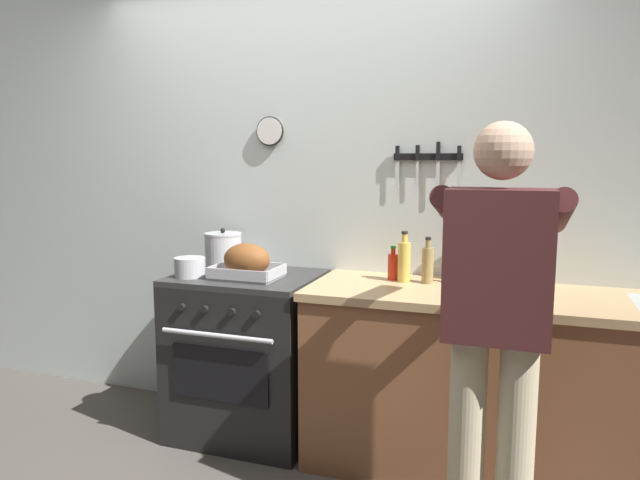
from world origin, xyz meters
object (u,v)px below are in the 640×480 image
(stock_pot, at_px, (223,251))
(cutting_board, at_px, (510,297))
(bottle_cooking_oil, at_px, (404,261))
(bottle_dish_soap, at_px, (479,265))
(person_cook, at_px, (496,314))
(roasting_pan, at_px, (247,262))
(saucepan, at_px, (190,267))
(bottle_wine_red, at_px, (466,255))
(stove, at_px, (248,354))
(bottle_hot_sauce, at_px, (393,266))
(bottle_vinegar, at_px, (428,264))

(stock_pot, bearing_deg, cutting_board, -8.33)
(bottle_cooking_oil, xyz_separation_m, bottle_dish_soap, (0.37, 0.03, -0.00))
(person_cook, xyz_separation_m, stock_pot, (-1.54, 0.72, 0.05))
(person_cook, bearing_deg, bottle_cooking_oil, 37.52)
(roasting_pan, height_order, cutting_board, roasting_pan)
(stock_pot, bearing_deg, saucepan, -101.73)
(person_cook, bearing_deg, bottle_dish_soap, 11.96)
(bottle_dish_soap, xyz_separation_m, bottle_wine_red, (-0.07, 0.11, 0.03))
(stove, distance_m, bottle_hot_sauce, 0.95)
(cutting_board, bearing_deg, bottle_wine_red, 123.27)
(roasting_pan, bearing_deg, stove, 118.75)
(saucepan, height_order, bottle_hot_sauce, bottle_hot_sauce)
(bottle_hot_sauce, distance_m, bottle_vinegar, 0.19)
(cutting_board, distance_m, bottle_cooking_oil, 0.57)
(bottle_wine_red, bearing_deg, bottle_hot_sauce, -163.36)
(cutting_board, xyz_separation_m, bottle_vinegar, (-0.40, 0.22, 0.09))
(stove, bearing_deg, bottle_vinegar, 6.65)
(bottle_vinegar, relative_size, bottle_dish_soap, 0.94)
(bottle_cooking_oil, relative_size, bottle_wine_red, 0.83)
(cutting_board, distance_m, bottle_vinegar, 0.47)
(person_cook, distance_m, bottle_cooking_oil, 0.85)
(cutting_board, relative_size, bottle_hot_sauce, 2.02)
(stock_pot, xyz_separation_m, bottle_hot_sauce, (0.99, 0.01, -0.03))
(bottle_cooking_oil, xyz_separation_m, bottle_vinegar, (0.12, 0.01, -0.01))
(stove, relative_size, bottle_hot_sauce, 5.06)
(saucepan, xyz_separation_m, bottle_cooking_oil, (1.11, 0.25, 0.06))
(bottle_cooking_oil, xyz_separation_m, bottle_wine_red, (0.29, 0.14, 0.02))
(roasting_pan, height_order, bottle_dish_soap, bottle_dish_soap)
(bottle_hot_sauce, height_order, bottle_wine_red, bottle_wine_red)
(saucepan, bearing_deg, stove, 28.25)
(stove, xyz_separation_m, saucepan, (-0.26, -0.14, 0.50))
(bottle_hot_sauce, bearing_deg, cutting_board, -22.26)
(roasting_pan, xyz_separation_m, bottle_cooking_oil, (0.80, 0.18, 0.03))
(bottle_vinegar, bearing_deg, person_cook, -62.41)
(person_cook, height_order, bottle_vinegar, person_cook)
(bottle_dish_soap, height_order, bottle_wine_red, bottle_wine_red)
(stock_pot, relative_size, bottle_cooking_oil, 0.89)
(stove, distance_m, stock_pot, 0.60)
(cutting_board, relative_size, bottle_vinegar, 1.53)
(roasting_pan, relative_size, bottle_vinegar, 1.49)
(bottle_hot_sauce, bearing_deg, bottle_dish_soap, -0.90)
(bottle_cooking_oil, height_order, bottle_wine_red, bottle_wine_red)
(stock_pot, xyz_separation_m, bottle_vinegar, (1.17, -0.02, -0.01))
(stove, distance_m, cutting_board, 1.44)
(stove, xyz_separation_m, bottle_dish_soap, (1.21, 0.13, 0.55))
(roasting_pan, height_order, stock_pot, stock_pot)
(saucepan, relative_size, bottle_cooking_oil, 0.63)
(stock_pot, bearing_deg, bottle_wine_red, 4.98)
(person_cook, bearing_deg, bottle_vinegar, 30.14)
(cutting_board, bearing_deg, saucepan, -178.65)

